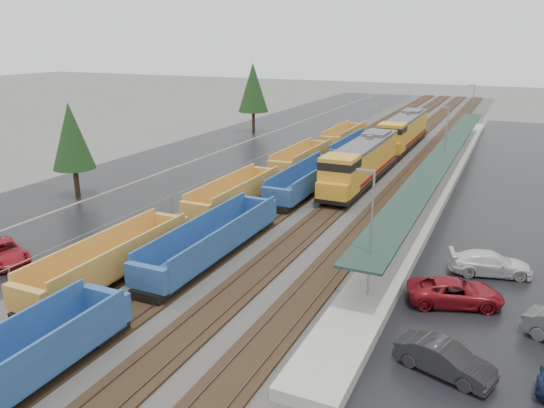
{
  "coord_description": "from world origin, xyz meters",
  "views": [
    {
      "loc": [
        16.02,
        -6.99,
        14.63
      ],
      "look_at": [
        -0.94,
        29.6,
        2.0
      ],
      "focal_mm": 35.0,
      "sensor_mm": 36.0,
      "label": 1
    }
  ],
  "objects": [
    {
      "name": "west_road",
      "position": [
        -25.0,
        60.0,
        0.01
      ],
      "size": [
        9.0,
        160.0,
        0.02
      ],
      "primitive_type": "cube",
      "color": "black",
      "rests_on": "ground"
    },
    {
      "name": "well_string_blue",
      "position": [
        -2.0,
        22.21,
        1.22
      ],
      "size": [
        2.81,
        86.82,
        2.49
      ],
      "color": "navy",
      "rests_on": "ground"
    },
    {
      "name": "locomotive_lead",
      "position": [
        2.0,
        45.02,
        2.48
      ],
      "size": [
        3.14,
        20.66,
        4.68
      ],
      "color": "black",
      "rests_on": "ground"
    },
    {
      "name": "tree_west_near",
      "position": [
        -22.0,
        30.0,
        5.82
      ],
      "size": [
        3.96,
        3.96,
        9.0
      ],
      "color": "#332316",
      "rests_on": "ground"
    },
    {
      "name": "parked_car_east_c",
      "position": [
        15.59,
        27.48,
        0.74
      ],
      "size": [
        3.34,
        5.5,
        1.49
      ],
      "primitive_type": "imported",
      "rotation": [
        0.0,
        0.0,
        1.83
      ],
      "color": "silver",
      "rests_on": "ground"
    },
    {
      "name": "chainlink_fence",
      "position": [
        -9.5,
        58.44,
        1.61
      ],
      "size": [
        0.08,
        160.04,
        2.02
      ],
      "color": "gray",
      "rests_on": "ground"
    },
    {
      "name": "east_commuter_lot",
      "position": [
        19.0,
        50.0,
        0.01
      ],
      "size": [
        16.0,
        100.0,
        0.02
      ],
      "primitive_type": "cube",
      "color": "black",
      "rests_on": "ground"
    },
    {
      "name": "parked_car_east_a",
      "position": [
        14.37,
        15.16,
        0.74
      ],
      "size": [
        2.87,
        4.75,
        1.48
      ],
      "primitive_type": "imported",
      "rotation": [
        0.0,
        0.0,
        1.26
      ],
      "color": "black",
      "rests_on": "ground"
    },
    {
      "name": "ballast_strip",
      "position": [
        0.0,
        60.0,
        0.04
      ],
      "size": [
        20.0,
        160.0,
        0.08
      ],
      "primitive_type": "cube",
      "color": "#302D2B",
      "rests_on": "ground"
    },
    {
      "name": "parked_car_east_b",
      "position": [
        14.02,
        22.29,
        0.74
      ],
      "size": [
        4.05,
        5.84,
        1.48
      ],
      "primitive_type": "imported",
      "rotation": [
        0.0,
        0.0,
        1.9
      ],
      "color": "maroon",
      "rests_on": "ground"
    },
    {
      "name": "tree_west_far",
      "position": [
        -23.0,
        70.0,
        7.12
      ],
      "size": [
        4.84,
        4.84,
        11.0
      ],
      "color": "#332316",
      "rests_on": "ground"
    },
    {
      "name": "station_platform",
      "position": [
        9.5,
        50.01,
        0.73
      ],
      "size": [
        3.0,
        80.0,
        8.0
      ],
      "color": "#9E9B93",
      "rests_on": "ground"
    },
    {
      "name": "west_parking_lot",
      "position": [
        -15.0,
        60.0,
        0.01
      ],
      "size": [
        10.0,
        160.0,
        0.02
      ],
      "primitive_type": "cube",
      "color": "black",
      "rests_on": "ground"
    },
    {
      "name": "locomotive_trail",
      "position": [
        2.0,
        66.02,
        2.48
      ],
      "size": [
        3.14,
        20.66,
        4.68
      ],
      "color": "black",
      "rests_on": "ground"
    },
    {
      "name": "well_string_yellow",
      "position": [
        -6.0,
        24.63,
        1.21
      ],
      "size": [
        2.79,
        94.61,
        2.47
      ],
      "color": "gold",
      "rests_on": "ground"
    },
    {
      "name": "trackbed",
      "position": [
        -0.0,
        60.0,
        0.16
      ],
      "size": [
        14.6,
        160.0,
        0.22
      ],
      "color": "black",
      "rests_on": "ground"
    },
    {
      "name": "parked_car_west_c",
      "position": [
        -14.65,
        15.6,
        0.73
      ],
      "size": [
        4.26,
        5.78,
        1.46
      ],
      "primitive_type": "imported",
      "rotation": [
        0.0,
        0.0,
        1.17
      ],
      "color": "maroon",
      "rests_on": "ground"
    }
  ]
}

